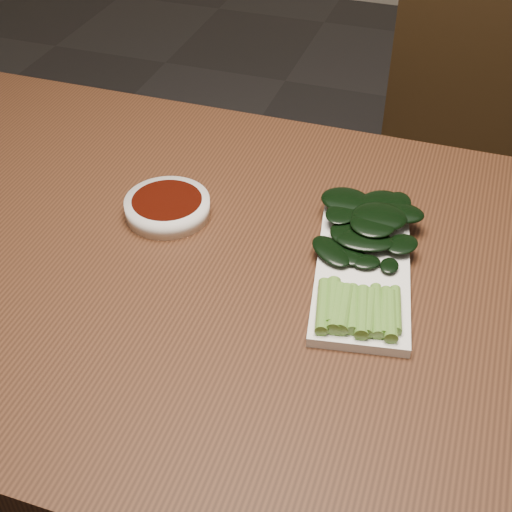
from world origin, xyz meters
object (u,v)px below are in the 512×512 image
Objects in this scene: table at (266,309)px; sauce_bowl at (167,207)px; serving_plate at (363,271)px; gai_lan at (365,245)px; chair_far at (466,165)px.

table is 11.24× the size of sauce_bowl.
sauce_bowl is 0.42× the size of serving_plate.
sauce_bowl is at bearing 178.06° from gai_lan.
chair_far reaches higher than serving_plate.
chair_far is at bearing 59.93° from sauce_bowl.
table is 4.73× the size of serving_plate.
gai_lan is (-0.01, 0.03, 0.02)m from serving_plate.
sauce_bowl reaches higher than serving_plate.
sauce_bowl is at bearing 157.44° from table.
chair_far is 2.85× the size of gai_lan.
gai_lan is at bearing 28.53° from table.
sauce_bowl reaches higher than table.
serving_plate is (0.12, 0.03, 0.08)m from table.
table is 4.49× the size of gai_lan.
gai_lan is at bearing -93.64° from chair_far.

